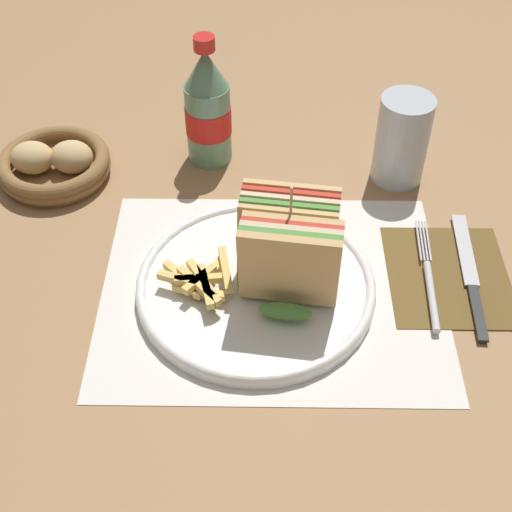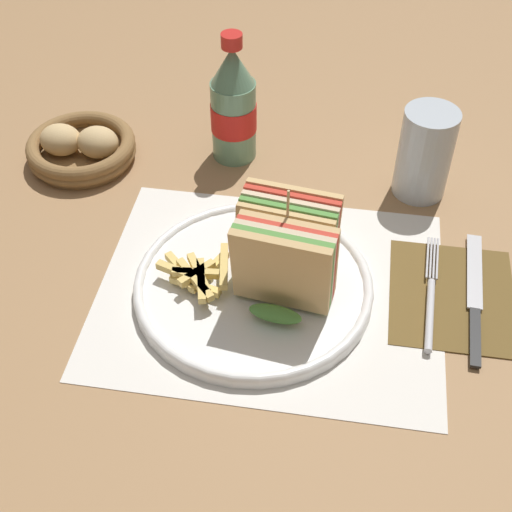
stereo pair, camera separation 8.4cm
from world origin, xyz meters
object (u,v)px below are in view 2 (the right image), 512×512
glass_near (425,153)px  coke_bottle_near (233,106)px  club_sandwich (286,254)px  bread_basket (81,148)px  plate_main (253,285)px  knife (475,297)px  fork (430,300)px

glass_near → coke_bottle_near: bearing=171.0°
club_sandwich → bread_basket: (-0.32, 0.22, -0.05)m
bread_basket → plate_main: bearing=-37.4°
club_sandwich → knife: (0.22, 0.03, -0.07)m
club_sandwich → knife: bearing=7.3°
plate_main → coke_bottle_near: (-0.07, 0.26, 0.07)m
bread_basket → fork: bearing=-22.8°
plate_main → knife: plate_main is taller
coke_bottle_near → club_sandwich: bearing=-68.2°
club_sandwich → plate_main: bearing=174.4°
fork → bread_basket: bearing=160.2°
plate_main → coke_bottle_near: coke_bottle_near is taller
fork → knife: size_ratio=0.85×
fork → plate_main: bearing=-174.2°
club_sandwich → bread_basket: bearing=145.5°
knife → plate_main: bearing=-171.5°
glass_near → bread_basket: 0.48m
plate_main → glass_near: (0.20, 0.22, 0.05)m
fork → knife: fork is taller
glass_near → knife: bearing=-71.7°
coke_bottle_near → fork: bearing=-42.4°
club_sandwich → fork: size_ratio=0.82×
coke_bottle_near → bread_basket: size_ratio=1.23×
coke_bottle_near → glass_near: 0.27m
plate_main → glass_near: size_ratio=2.25×
knife → bread_basket: bread_basket is taller
club_sandwich → bread_basket: size_ratio=0.94×
bread_basket → knife: bearing=-19.4°
club_sandwich → bread_basket: 0.40m
club_sandwich → glass_near: 0.28m
knife → coke_bottle_near: size_ratio=1.11×
coke_bottle_near → glass_near: (0.27, -0.04, -0.02)m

